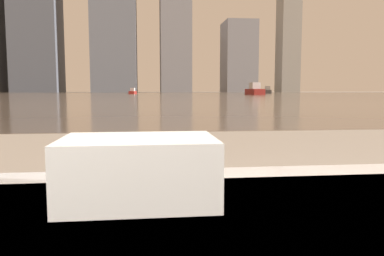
{
  "coord_description": "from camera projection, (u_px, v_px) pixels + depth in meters",
  "views": [
    {
      "loc": [
        -0.29,
        0.08,
        0.79
      ],
      "look_at": [
        -0.04,
        2.19,
        0.57
      ],
      "focal_mm": 35.0,
      "sensor_mm": 36.0,
      "label": 1
    }
  ],
  "objects": [
    {
      "name": "towel_stack",
      "position": [
        139.0,
        170.0,
        0.69
      ],
      "size": [
        0.28,
        0.2,
        0.12
      ],
      "color": "white",
      "rests_on": "bathtub"
    },
    {
      "name": "harbor_water",
      "position": [
        150.0,
        95.0,
        61.3
      ],
      "size": [
        180.0,
        110.0,
        0.01
      ],
      "color": "gray",
      "rests_on": "ground_plane"
    },
    {
      "name": "harbor_boat_2",
      "position": [
        268.0,
        91.0,
        83.15
      ],
      "size": [
        2.54,
        4.57,
        1.63
      ],
      "color": "#4C4C51",
      "rests_on": "harbor_water"
    },
    {
      "name": "harbor_boat_3",
      "position": [
        255.0,
        90.0,
        60.13
      ],
      "size": [
        1.93,
        5.26,
        1.96
      ],
      "color": "maroon",
      "rests_on": "harbor_water"
    },
    {
      "name": "skyline_tower_4",
      "position": [
        239.0,
        57.0,
        118.74
      ],
      "size": [
        9.68,
        12.03,
        22.1
      ],
      "color": "slate",
      "rests_on": "ground_plane"
    },
    {
      "name": "harbor_boat_4",
      "position": [
        133.0,
        92.0,
        72.32
      ],
      "size": [
        1.48,
        3.18,
        1.15
      ],
      "color": "maroon",
      "rests_on": "harbor_water"
    },
    {
      "name": "skyline_tower_5",
      "position": [
        289.0,
        0.0,
        118.74
      ],
      "size": [
        6.09,
        6.96,
        58.5
      ],
      "color": "gray",
      "rests_on": "ground_plane"
    },
    {
      "name": "skyline_tower_2",
      "position": [
        114.0,
        26.0,
        113.39
      ],
      "size": [
        13.25,
        12.39,
        40.37
      ],
      "color": "slate",
      "rests_on": "ground_plane"
    }
  ]
}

